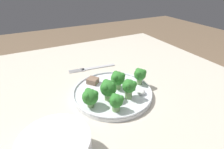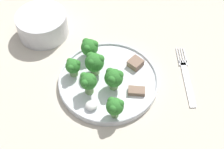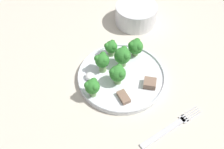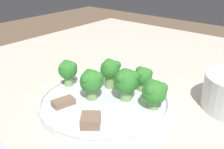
% 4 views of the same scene
% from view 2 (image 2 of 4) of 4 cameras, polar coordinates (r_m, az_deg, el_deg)
% --- Properties ---
extents(table, '(1.21, 1.10, 0.75)m').
position_cam_2_polar(table, '(0.90, -4.13, -4.33)').
color(table, beige).
rests_on(table, ground_plane).
extents(dinner_plate, '(0.26, 0.26, 0.02)m').
position_cam_2_polar(dinner_plate, '(0.81, -0.68, -1.14)').
color(dinner_plate, white).
rests_on(dinner_plate, table).
extents(fork, '(0.04, 0.20, 0.00)m').
position_cam_2_polar(fork, '(0.85, 13.35, -0.29)').
color(fork, silver).
rests_on(fork, table).
extents(cream_bowl, '(0.15, 0.15, 0.07)m').
position_cam_2_polar(cream_bowl, '(0.94, -12.59, 8.82)').
color(cream_bowl, silver).
rests_on(cream_bowl, table).
extents(broccoli_floret_near_rim_left, '(0.04, 0.04, 0.06)m').
position_cam_2_polar(broccoli_floret_near_rim_left, '(0.76, -4.53, -1.37)').
color(broccoli_floret_near_rim_left, '#7FA866').
rests_on(broccoli_floret_near_rim_left, dinner_plate).
extents(broccoli_floret_center_left, '(0.05, 0.05, 0.06)m').
position_cam_2_polar(broccoli_floret_center_left, '(0.84, -4.14, 4.99)').
color(broccoli_floret_center_left, '#7FA866').
rests_on(broccoli_floret_center_left, dinner_plate).
extents(broccoli_floret_back_left, '(0.05, 0.05, 0.06)m').
position_cam_2_polar(broccoli_floret_back_left, '(0.77, 0.32, -0.64)').
color(broccoli_floret_back_left, '#7FA866').
rests_on(broccoli_floret_back_left, dinner_plate).
extents(broccoli_floret_front_left, '(0.04, 0.04, 0.05)m').
position_cam_2_polar(broccoli_floret_front_left, '(0.80, -7.15, 1.48)').
color(broccoli_floret_front_left, '#7FA866').
rests_on(broccoli_floret_front_left, dinner_plate).
extents(broccoli_floret_center_back, '(0.04, 0.04, 0.06)m').
position_cam_2_polar(broccoli_floret_center_back, '(0.72, 0.52, -5.89)').
color(broccoli_floret_center_back, '#7FA866').
rests_on(broccoli_floret_center_back, dinner_plate).
extents(broccoli_floret_mid_cluster, '(0.05, 0.05, 0.07)m').
position_cam_2_polar(broccoli_floret_mid_cluster, '(0.80, -3.22, 2.20)').
color(broccoli_floret_mid_cluster, '#7FA866').
rests_on(broccoli_floret_mid_cluster, dinner_plate).
extents(meat_slice_front_slice, '(0.05, 0.03, 0.01)m').
position_cam_2_polar(meat_slice_front_slice, '(0.78, 4.52, -3.01)').
color(meat_slice_front_slice, '#846651').
rests_on(meat_slice_front_slice, dinner_plate).
extents(meat_slice_middle_slice, '(0.05, 0.05, 0.02)m').
position_cam_2_polar(meat_slice_middle_slice, '(0.84, 4.31, 2.09)').
color(meat_slice_middle_slice, '#846651').
rests_on(meat_slice_middle_slice, dinner_plate).
extents(sauce_dollop, '(0.03, 0.03, 0.02)m').
position_cam_2_polar(sauce_dollop, '(0.76, -3.61, -5.64)').
color(sauce_dollop, white).
rests_on(sauce_dollop, dinner_plate).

